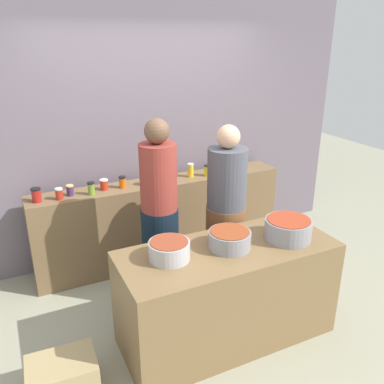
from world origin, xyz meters
TOP-DOWN VIEW (x-y plane):
  - ground at (0.00, 0.00)m, footprint 12.00×12.00m
  - storefront_wall at (0.00, 1.45)m, footprint 4.80×0.12m
  - display_shelf at (0.00, 1.10)m, footprint 2.70×0.36m
  - prep_table at (0.00, -0.30)m, footprint 1.70×0.70m
  - preserve_jar_0 at (-1.23, 1.07)m, footprint 0.09×0.09m
  - preserve_jar_1 at (-1.03, 1.04)m, footprint 0.07×0.07m
  - preserve_jar_2 at (-0.92, 1.10)m, footprint 0.07×0.07m
  - preserve_jar_3 at (-0.74, 1.03)m, footprint 0.07×0.07m
  - preserve_jar_4 at (-0.60, 1.11)m, footprint 0.08×0.08m
  - preserve_jar_5 at (-0.42, 1.08)m, footprint 0.07×0.07m
  - preserve_jar_6 at (-0.16, 1.05)m, footprint 0.09×0.09m
  - preserve_jar_7 at (0.34, 1.10)m, footprint 0.07×0.07m
  - preserve_jar_8 at (0.52, 1.05)m, footprint 0.08×0.08m
  - preserve_jar_9 at (0.88, 1.05)m, footprint 0.07×0.07m
  - preserve_jar_10 at (0.98, 1.13)m, footprint 0.09×0.09m
  - cooking_pot_left at (-0.47, -0.25)m, footprint 0.30×0.30m
  - cooking_pot_center at (0.01, -0.29)m, footprint 0.32×0.32m
  - cooking_pot_right at (0.50, -0.37)m, footprint 0.37×0.37m
  - cook_with_tongs at (-0.30, 0.36)m, footprint 0.33×0.33m
  - cook_in_cap at (0.30, 0.27)m, footprint 0.37×0.37m
  - bread_crate at (-1.31, -0.32)m, footprint 0.48×0.36m

SIDE VIEW (x-z plane):
  - ground at x=0.00m, z-range 0.00..0.00m
  - bread_crate at x=-1.31m, z-range 0.00..0.27m
  - prep_table at x=0.00m, z-range 0.00..0.82m
  - display_shelf at x=0.00m, z-range 0.00..0.91m
  - cook_in_cap at x=0.30m, z-range -0.08..1.55m
  - cook_with_tongs at x=-0.30m, z-range -0.07..1.65m
  - cooking_pot_center at x=0.01m, z-range 0.81..0.96m
  - cooking_pot_left at x=-0.47m, z-range 0.81..0.96m
  - cooking_pot_right at x=0.50m, z-range 0.81..0.99m
  - preserve_jar_6 at x=-0.16m, z-range 0.91..1.01m
  - preserve_jar_2 at x=-0.92m, z-range 0.91..1.01m
  - preserve_jar_10 at x=0.98m, z-range 0.91..1.02m
  - preserve_jar_4 at x=-0.60m, z-range 0.91..1.02m
  - preserve_jar_1 at x=-1.03m, z-range 0.91..1.02m
  - preserve_jar_5 at x=-0.42m, z-range 0.91..1.03m
  - preserve_jar_8 at x=0.52m, z-range 0.91..1.03m
  - preserve_jar_9 at x=0.88m, z-range 0.91..1.03m
  - preserve_jar_3 at x=-0.74m, z-range 0.91..1.03m
  - preserve_jar_0 at x=-1.23m, z-range 0.91..1.04m
  - preserve_jar_7 at x=0.34m, z-range 0.91..1.06m
  - storefront_wall at x=0.00m, z-range 0.00..3.00m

